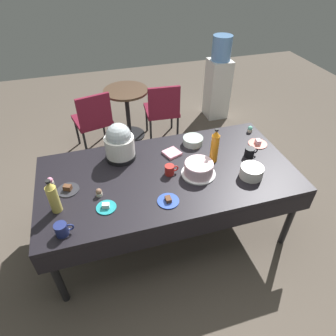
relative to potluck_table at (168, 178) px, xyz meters
name	(u,v)px	position (x,y,z in m)	size (l,w,h in m)	color
ground	(168,228)	(0.00, 0.00, -0.69)	(9.00, 9.00, 0.00)	brown
potluck_table	(168,178)	(0.00, 0.00, 0.00)	(2.20, 1.10, 0.75)	black
frosted_layer_cake	(199,169)	(0.24, -0.09, 0.12)	(0.30, 0.30, 0.12)	silver
slow_cooker	(119,143)	(-0.35, 0.33, 0.23)	(0.27, 0.27, 0.35)	black
glass_salad_bowl	(193,141)	(0.36, 0.35, 0.10)	(0.20, 0.20, 0.07)	#B2C6BC
ceramic_snack_bowl	(252,172)	(0.66, -0.25, 0.11)	(0.20, 0.20, 0.10)	silver
dessert_plate_charcoal	(68,189)	(-0.84, 0.02, 0.07)	(0.18, 0.18, 0.05)	#2D2D33
dessert_plate_coral	(258,143)	(0.96, 0.17, 0.07)	(0.18, 0.18, 0.05)	#E07266
dessert_plate_teal	(106,207)	(-0.56, -0.26, 0.07)	(0.15, 0.15, 0.04)	teal
dessert_plate_cobalt	(168,201)	(-0.10, -0.33, 0.07)	(0.17, 0.17, 0.04)	#2D4CB2
cupcake_vanilla	(250,129)	(1.00, 0.39, 0.09)	(0.05, 0.05, 0.07)	beige
cupcake_mint	(99,192)	(-0.60, -0.12, 0.09)	(0.05, 0.05, 0.07)	beige
cupcake_lemon	(50,181)	(-0.97, 0.13, 0.09)	(0.05, 0.05, 0.07)	beige
soda_bottle_ginger_ale	(53,197)	(-0.92, -0.18, 0.20)	(0.08, 0.08, 0.30)	gold
soda_bottle_orange_juice	(215,146)	(0.44, 0.05, 0.22)	(0.07, 0.07, 0.34)	orange
coffee_mug_navy	(62,229)	(-0.88, -0.43, 0.11)	(0.13, 0.09, 0.10)	navy
coffee_mug_black	(250,152)	(0.79, 0.02, 0.11)	(0.13, 0.09, 0.09)	black
coffee_mug_red	(170,170)	(0.01, -0.02, 0.11)	(0.12, 0.08, 0.09)	#B2231E
paper_napkin_stack	(172,153)	(0.11, 0.25, 0.07)	(0.14, 0.14, 0.02)	pink
maroon_chair_left	(93,118)	(-0.53, 1.61, -0.20)	(0.53, 0.53, 0.85)	maroon
maroon_chair_right	(162,108)	(0.39, 1.61, -0.20)	(0.47, 0.47, 0.85)	maroon
round_cafe_table	(127,105)	(-0.05, 1.83, -0.19)	(0.60, 0.60, 0.72)	#473323
water_cooler	(218,81)	(1.40, 2.04, -0.10)	(0.32, 0.32, 1.24)	silver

